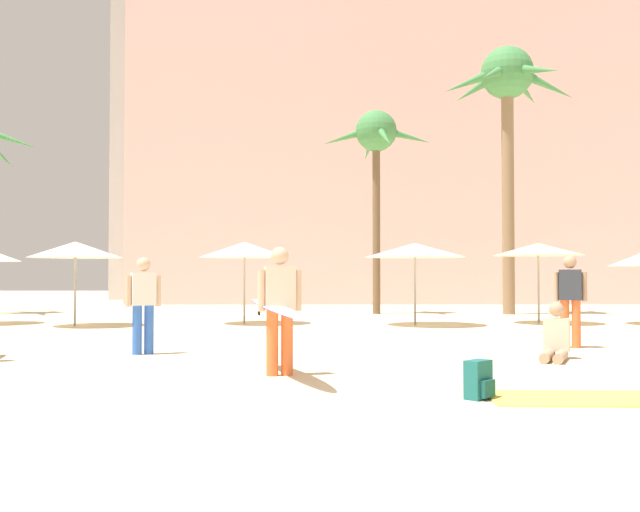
{
  "coord_description": "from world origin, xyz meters",
  "views": [
    {
      "loc": [
        -0.21,
        -5.99,
        1.33
      ],
      "look_at": [
        -0.05,
        5.96,
        1.67
      ],
      "focal_mm": 40.2,
      "sensor_mm": 36.0,
      "label": 1
    }
  ],
  "objects_px": {
    "palm_tree_left": "(507,94)",
    "cafe_umbrella_2": "(75,250)",
    "cafe_umbrella_0": "(245,250)",
    "person_far_left": "(555,340)",
    "backpack": "(479,380)",
    "palm_tree_far_left": "(376,143)",
    "beach_towel": "(573,398)",
    "person_mid_center": "(279,306)",
    "cafe_umbrella_1": "(538,249)",
    "person_mid_right": "(570,297)",
    "cafe_umbrella_3": "(415,250)",
    "person_near_right": "(143,301)"
  },
  "relations": [
    {
      "from": "cafe_umbrella_1",
      "to": "cafe_umbrella_2",
      "type": "height_order",
      "value": "cafe_umbrella_1"
    },
    {
      "from": "palm_tree_left",
      "to": "cafe_umbrella_3",
      "type": "xyz_separation_m",
      "value": [
        -4.11,
        -5.59,
        -5.74
      ]
    },
    {
      "from": "cafe_umbrella_1",
      "to": "cafe_umbrella_2",
      "type": "bearing_deg",
      "value": -176.23
    },
    {
      "from": "cafe_umbrella_2",
      "to": "backpack",
      "type": "distance_m",
      "value": 14.13
    },
    {
      "from": "cafe_umbrella_3",
      "to": "person_near_right",
      "type": "xyz_separation_m",
      "value": [
        -5.68,
        -7.11,
        -1.13
      ]
    },
    {
      "from": "palm_tree_left",
      "to": "person_far_left",
      "type": "height_order",
      "value": "palm_tree_left"
    },
    {
      "from": "cafe_umbrella_2",
      "to": "person_near_right",
      "type": "relative_size",
      "value": 1.49
    },
    {
      "from": "palm_tree_left",
      "to": "backpack",
      "type": "relative_size",
      "value": 22.46
    },
    {
      "from": "palm_tree_far_left",
      "to": "person_mid_right",
      "type": "bearing_deg",
      "value": -78.32
    },
    {
      "from": "person_far_left",
      "to": "backpack",
      "type": "bearing_deg",
      "value": -5.14
    },
    {
      "from": "cafe_umbrella_0",
      "to": "person_far_left",
      "type": "bearing_deg",
      "value": -56.45
    },
    {
      "from": "person_mid_center",
      "to": "person_far_left",
      "type": "height_order",
      "value": "person_mid_center"
    },
    {
      "from": "cafe_umbrella_0",
      "to": "cafe_umbrella_1",
      "type": "xyz_separation_m",
      "value": [
        8.25,
        -0.05,
        0.01
      ]
    },
    {
      "from": "cafe_umbrella_0",
      "to": "person_mid_center",
      "type": "bearing_deg",
      "value": -82.27
    },
    {
      "from": "cafe_umbrella_1",
      "to": "palm_tree_far_left",
      "type": "bearing_deg",
      "value": 127.51
    },
    {
      "from": "person_near_right",
      "to": "person_far_left",
      "type": "bearing_deg",
      "value": -121.6
    },
    {
      "from": "beach_towel",
      "to": "cafe_umbrella_3",
      "type": "bearing_deg",
      "value": 90.03
    },
    {
      "from": "cafe_umbrella_2",
      "to": "cafe_umbrella_3",
      "type": "distance_m",
      "value": 9.11
    },
    {
      "from": "person_mid_center",
      "to": "person_near_right",
      "type": "height_order",
      "value": "person_mid_center"
    },
    {
      "from": "person_far_left",
      "to": "cafe_umbrella_1",
      "type": "bearing_deg",
      "value": -171.52
    },
    {
      "from": "person_far_left",
      "to": "person_near_right",
      "type": "bearing_deg",
      "value": -72.56
    },
    {
      "from": "beach_towel",
      "to": "person_far_left",
      "type": "bearing_deg",
      "value": 73.73
    },
    {
      "from": "person_mid_center",
      "to": "person_mid_right",
      "type": "distance_m",
      "value": 6.45
    },
    {
      "from": "cafe_umbrella_2",
      "to": "person_far_left",
      "type": "height_order",
      "value": "cafe_umbrella_2"
    },
    {
      "from": "backpack",
      "to": "palm_tree_left",
      "type": "bearing_deg",
      "value": 119.35
    },
    {
      "from": "palm_tree_left",
      "to": "cafe_umbrella_1",
      "type": "relative_size",
      "value": 3.74
    },
    {
      "from": "palm_tree_left",
      "to": "cafe_umbrella_3",
      "type": "relative_size",
      "value": 3.46
    },
    {
      "from": "cafe_umbrella_3",
      "to": "backpack",
      "type": "relative_size",
      "value": 6.5
    },
    {
      "from": "palm_tree_left",
      "to": "cafe_umbrella_2",
      "type": "bearing_deg",
      "value": -156.39
    },
    {
      "from": "person_mid_center",
      "to": "cafe_umbrella_3",
      "type": "bearing_deg",
      "value": 148.64
    },
    {
      "from": "beach_towel",
      "to": "person_mid_center",
      "type": "distance_m",
      "value": 3.82
    },
    {
      "from": "person_mid_right",
      "to": "cafe_umbrella_3",
      "type": "bearing_deg",
      "value": -142.38
    },
    {
      "from": "palm_tree_far_left",
      "to": "person_far_left",
      "type": "relative_size",
      "value": 6.91
    },
    {
      "from": "cafe_umbrella_0",
      "to": "person_mid_right",
      "type": "relative_size",
      "value": 1.46
    },
    {
      "from": "cafe_umbrella_2",
      "to": "beach_towel",
      "type": "relative_size",
      "value": 1.34
    },
    {
      "from": "palm_tree_left",
      "to": "person_mid_center",
      "type": "distance_m",
      "value": 18.42
    },
    {
      "from": "palm_tree_left",
      "to": "cafe_umbrella_2",
      "type": "xyz_separation_m",
      "value": [
        -13.22,
        -5.78,
        -5.73
      ]
    },
    {
      "from": "person_mid_center",
      "to": "person_near_right",
      "type": "distance_m",
      "value": 3.66
    },
    {
      "from": "cafe_umbrella_0",
      "to": "person_mid_right",
      "type": "bearing_deg",
      "value": -45.48
    },
    {
      "from": "palm_tree_left",
      "to": "cafe_umbrella_1",
      "type": "distance_m",
      "value": 7.55
    },
    {
      "from": "backpack",
      "to": "person_far_left",
      "type": "bearing_deg",
      "value": 106.14
    },
    {
      "from": "person_mid_center",
      "to": "person_mid_right",
      "type": "xyz_separation_m",
      "value": [
        5.25,
        3.75,
        0.01
      ]
    },
    {
      "from": "cafe_umbrella_3",
      "to": "cafe_umbrella_2",
      "type": "bearing_deg",
      "value": -178.84
    },
    {
      "from": "palm_tree_far_left",
      "to": "cafe_umbrella_2",
      "type": "height_order",
      "value": "palm_tree_far_left"
    },
    {
      "from": "person_near_right",
      "to": "cafe_umbrella_3",
      "type": "bearing_deg",
      "value": -63.0
    },
    {
      "from": "palm_tree_left",
      "to": "cafe_umbrella_0",
      "type": "height_order",
      "value": "palm_tree_left"
    },
    {
      "from": "person_mid_center",
      "to": "person_mid_right",
      "type": "bearing_deg",
      "value": 112.45
    },
    {
      "from": "cafe_umbrella_1",
      "to": "beach_towel",
      "type": "relative_size",
      "value": 1.38
    },
    {
      "from": "cafe_umbrella_0",
      "to": "palm_tree_left",
      "type": "bearing_deg",
      "value": 29.1
    },
    {
      "from": "palm_tree_left",
      "to": "person_mid_right",
      "type": "xyz_separation_m",
      "value": [
        -2.11,
        -11.69,
        -6.83
      ]
    }
  ]
}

